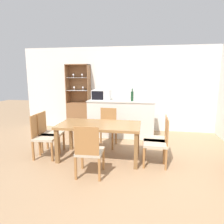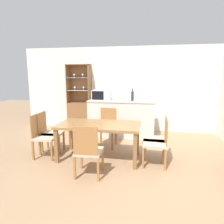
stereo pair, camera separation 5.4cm
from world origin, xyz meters
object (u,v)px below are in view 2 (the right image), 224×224
Objects in this scene: dining_chair_side_right_near at (157,143)px; wine_bottle at (132,96)px; display_cabinet at (80,111)px; dining_chair_side_right_far at (157,138)px; dining_table at (99,128)px; dining_chair_head_near at (88,151)px; dining_chair_head_far at (107,128)px; dining_chair_side_left_near at (44,136)px; microwave at (102,95)px; dining_chair_side_left_far at (50,133)px.

wine_bottle is at bearing 21.61° from dining_chair_side_right_near.
display_cabinet reaches higher than dining_chair_side_right_far.
dining_chair_side_right_far is (1.16, 0.13, -0.20)m from dining_table.
dining_chair_head_near is 2.70× the size of wine_bottle.
dining_chair_side_left_near is at bearing 41.46° from dining_chair_head_far.
dining_table is 1.18m from dining_chair_side_right_far.
dining_chair_head_far is at bearing -69.86° from microwave.
dining_table is at bearing -61.61° from display_cabinet.
dining_chair_head_near is 1.32m from dining_chair_side_right_near.
dining_chair_side_left_near is (0.01, -2.29, -0.14)m from display_cabinet.
dining_chair_side_left_far is at bearing 85.06° from dining_chair_side_right_near.
dining_chair_side_right_far is at bearing 6.20° from dining_table.
dining_chair_head_far is (-1.16, 0.64, 0.00)m from dining_chair_side_right_far.
dining_chair_head_near is at bearing -68.23° from display_cabinet.
dining_chair_side_right_far is 2.32m from dining_chair_side_left_far.
microwave is at bearing 101.07° from dining_table.
dining_chair_side_left_far is at bearing 176.42° from dining_chair_side_left_near.
wine_bottle reaches higher than dining_chair_side_left_far.
microwave is (0.84, -0.49, 0.56)m from display_cabinet.
dining_chair_side_right_far and dining_chair_side_left_far have the same top height.
dining_chair_side_left_near is at bearing 99.93° from dining_chair_side_right_far.
wine_bottle is (-0.61, 1.39, 0.70)m from dining_chair_side_right_far.
dining_chair_side_right_near is at bearing -44.54° from display_cabinet.
wine_bottle reaches higher than microwave.
dining_chair_head_near and dining_chair_head_far have the same top height.
display_cabinet reaches higher than dining_chair_head_far.
dining_chair_side_right_near is 2.32m from dining_chair_side_left_near.
dining_chair_side_right_far is 2.33m from dining_chair_side_left_near.
dining_chair_side_right_far is 1.00× the size of dining_chair_side_left_far.
microwave is at bearing 147.04° from dining_chair_side_left_far.
dining_chair_side_right_far is 1.32m from dining_chair_head_far.
display_cabinet is 1.91m from wine_bottle.
dining_chair_side_right_near is 1.46m from dining_chair_head_far.
dining_chair_head_near is (1.17, -2.93, -0.14)m from display_cabinet.
dining_chair_side_left_far is 0.26m from dining_chair_side_left_near.
wine_bottle reaches higher than dining_chair_head_near.
dining_chair_side_left_far is 2.33m from dining_chair_side_right_near.
microwave is at bearing 40.95° from dining_chair_side_right_near.
dining_chair_side_right_far is at bearing 85.50° from dining_chair_side_left_far.
dining_chair_side_right_far is at bearing -46.01° from microwave.
dining_chair_side_right_near is (0.00, -0.26, 0.00)m from dining_chair_side_right_far.
dining_chair_side_right_near is 1.00× the size of dining_chair_side_left_near.
dining_table is 1.81× the size of dining_chair_head_far.
dining_chair_side_left_near reaches higher than dining_table.
microwave is (0.83, 1.80, 0.70)m from dining_chair_side_left_near.
dining_chair_head_near is 1.46m from dining_chair_side_right_far.
display_cabinet is 2.23× the size of dining_chair_side_left_near.
dining_chair_side_right_near and dining_chair_side_left_near have the same top height.
wine_bottle is at bearing 74.30° from dining_chair_head_near.
display_cabinet is at bearing 176.62° from dining_chair_side_left_near.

